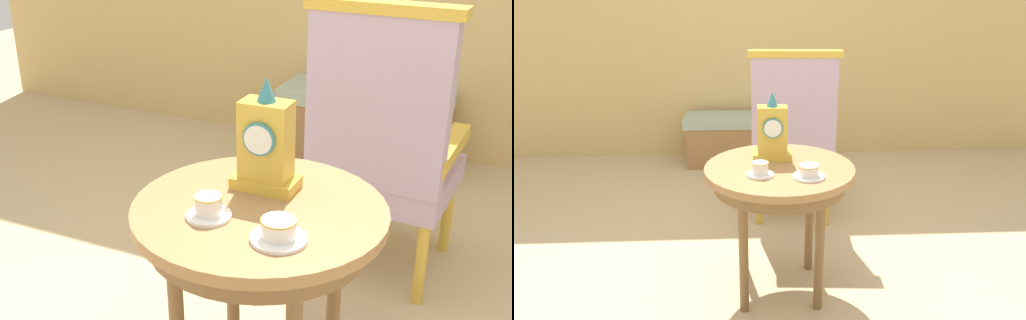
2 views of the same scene
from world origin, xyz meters
TOP-DOWN VIEW (x-y plane):
  - ground_plane at (0.00, 0.00)m, footprint 10.00×10.00m
  - wall_back at (0.00, 2.25)m, footprint 6.00×0.10m
  - side_table at (0.10, -0.02)m, footprint 0.72×0.72m
  - teacup_left at (-0.00, -0.14)m, footprint 0.12×0.12m
  - teacup_right at (0.22, -0.18)m, footprint 0.15×0.15m
  - mantel_clock at (0.07, 0.08)m, footprint 0.19×0.11m
  - armchair at (0.24, 0.81)m, footprint 0.58×0.57m
  - window_bench at (-0.12, 1.95)m, footprint 0.97×0.40m

SIDE VIEW (x-z plane):
  - ground_plane at x=0.00m, z-range 0.00..0.00m
  - window_bench at x=-0.12m, z-range 0.00..0.44m
  - armchair at x=0.24m, z-range 0.02..1.16m
  - side_table at x=0.10m, z-range 0.26..0.94m
  - teacup_right at x=0.22m, z-range 0.67..0.73m
  - teacup_left at x=0.00m, z-range 0.67..0.74m
  - mantel_clock at x=0.07m, z-range 0.64..0.98m
  - wall_back at x=0.00m, z-range 0.00..2.80m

